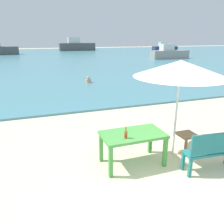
# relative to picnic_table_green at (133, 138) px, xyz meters

# --- Properties ---
(ground_plane) EXTENTS (120.00, 120.00, 0.00)m
(ground_plane) POSITION_rel_picnic_table_green_xyz_m (0.44, -0.99, -0.65)
(ground_plane) COLOR beige
(sea_water) EXTENTS (120.00, 50.00, 0.08)m
(sea_water) POSITION_rel_picnic_table_green_xyz_m (0.44, 29.01, -0.61)
(sea_water) COLOR teal
(sea_water) RESTS_ON ground_plane
(picnic_table_green) EXTENTS (1.40, 0.80, 0.76)m
(picnic_table_green) POSITION_rel_picnic_table_green_xyz_m (0.00, 0.00, 0.00)
(picnic_table_green) COLOR #4C9E47
(picnic_table_green) RESTS_ON ground_plane
(beer_bottle_amber) EXTENTS (0.07, 0.07, 0.26)m
(beer_bottle_amber) POSITION_rel_picnic_table_green_xyz_m (-0.25, -0.18, 0.20)
(beer_bottle_amber) COLOR brown
(beer_bottle_amber) RESTS_ON picnic_table_green
(patio_umbrella) EXTENTS (2.10, 2.10, 2.30)m
(patio_umbrella) POSITION_rel_picnic_table_green_xyz_m (1.14, 0.07, 1.47)
(patio_umbrella) COLOR silver
(patio_umbrella) RESTS_ON ground_plane
(side_table_wood) EXTENTS (0.44, 0.44, 0.54)m
(side_table_wood) POSITION_rel_picnic_table_green_xyz_m (1.44, -0.02, -0.30)
(side_table_wood) COLOR olive
(side_table_wood) RESTS_ON ground_plane
(bench_teal_center) EXTENTS (1.23, 0.49, 0.95)m
(bench_teal_center) POSITION_rel_picnic_table_green_xyz_m (1.46, -0.87, -0.11)
(bench_teal_center) COLOR #237275
(bench_teal_center) RESTS_ON ground_plane
(swimmer_person) EXTENTS (0.34, 0.34, 0.41)m
(swimmer_person) POSITION_rel_picnic_table_green_xyz_m (1.28, 9.41, -0.41)
(swimmer_person) COLOR tan
(swimmer_person) RESTS_ON sea_water
(boat_cargo_ship) EXTENTS (5.06, 1.38, 1.84)m
(boat_cargo_ship) POSITION_rel_picnic_table_green_xyz_m (14.98, 21.63, 0.09)
(boat_cargo_ship) COLOR gray
(boat_cargo_ship) RESTS_ON sea_water
(boat_tanker) EXTENTS (4.80, 1.31, 1.75)m
(boat_tanker) POSITION_rel_picnic_table_green_xyz_m (22.19, 34.25, 0.06)
(boat_tanker) COLOR navy
(boat_tanker) RESTS_ON sea_water
(boat_barge) EXTENTS (7.20, 1.96, 2.62)m
(boat_barge) POSITION_rel_picnic_table_green_xyz_m (7.27, 43.71, 0.37)
(boat_barge) COLOR #4C4C4C
(boat_barge) RESTS_ON sea_water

